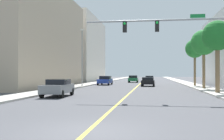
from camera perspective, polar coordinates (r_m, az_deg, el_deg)
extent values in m
plane|color=#47474C|center=(51.19, 5.87, -2.85)|extent=(192.00, 192.00, 0.00)
cube|color=#B2ADA3|center=(52.25, -3.59, -2.73)|extent=(2.53, 168.00, 0.15)
cube|color=beige|center=(51.54, 15.46, -2.73)|extent=(2.53, 168.00, 0.15)
cube|color=yellow|center=(51.19, 5.87, -2.85)|extent=(0.16, 144.00, 0.01)
cube|color=tan|center=(43.88, -19.69, 6.17)|extent=(14.62, 25.87, 14.30)
cube|color=silver|center=(68.88, -8.89, 4.11)|extent=(14.25, 22.76, 15.36)
cylinder|color=gray|center=(21.63, 8.88, 10.17)|extent=(10.67, 0.14, 0.14)
cube|color=black|center=(21.55, 9.36, 8.99)|extent=(0.32, 0.24, 0.84)
sphere|color=green|center=(21.46, 9.37, 9.71)|extent=(0.20, 0.20, 0.20)
cube|color=black|center=(21.65, 2.68, 8.94)|extent=(0.32, 0.24, 0.84)
sphere|color=green|center=(21.56, 2.64, 9.66)|extent=(0.20, 0.20, 0.20)
cube|color=#147233|center=(21.95, 17.42, 10.69)|extent=(1.10, 0.04, 0.28)
cylinder|color=gray|center=(39.82, -6.25, 2.46)|extent=(0.16, 0.16, 7.97)
cube|color=beige|center=(40.25, -6.24, 8.35)|extent=(0.56, 0.28, 0.20)
cylinder|color=brown|center=(27.47, 21.11, 1.17)|extent=(0.41, 0.41, 5.35)
sphere|color=#1E6B28|center=(27.68, 21.09, 6.71)|extent=(2.83, 2.83, 2.83)
cone|color=#1E6B28|center=(28.40, 21.90, 6.12)|extent=(1.32, 1.28, 1.32)
cone|color=#1E6B28|center=(28.27, 19.89, 6.14)|extent=(1.12, 0.86, 1.40)
cone|color=#1E6B28|center=(27.64, 19.32, 6.29)|extent=(0.62, 1.22, 1.28)
cone|color=#1E6B28|center=(26.91, 20.26, 6.48)|extent=(1.08, 0.96, 1.46)
cylinder|color=brown|center=(34.58, 18.57, 0.93)|extent=(0.34, 0.34, 5.51)
sphere|color=#287F33|center=(34.77, 18.56, 5.47)|extent=(3.05, 3.05, 3.05)
cone|color=#287F33|center=(34.84, 20.06, 5.13)|extent=(0.53, 1.31, 1.30)
cone|color=#287F33|center=(35.65, 18.76, 4.99)|extent=(1.24, 0.72, 1.47)
cone|color=#287F33|center=(34.99, 17.10, 5.09)|extent=(0.89, 1.34, 1.38)
cone|color=#287F33|center=(34.03, 17.60, 5.26)|extent=(1.33, 1.56, 1.44)
cone|color=#287F33|center=(33.90, 19.11, 5.28)|extent=(1.50, 0.70, 1.11)
cylinder|color=brown|center=(41.74, 16.87, 0.59)|extent=(0.33, 0.33, 5.41)
sphere|color=#287F33|center=(41.88, 16.85, 4.30)|extent=(2.74, 2.74, 2.74)
cone|color=#287F33|center=(42.09, 17.94, 4.00)|extent=(0.56, 1.29, 1.13)
cone|color=#287F33|center=(42.68, 16.85, 3.93)|extent=(1.36, 0.60, 1.39)
cone|color=#287F33|center=(42.32, 15.92, 3.97)|extent=(1.11, 1.18, 1.34)
cone|color=#287F33|center=(41.33, 15.99, 4.08)|extent=(0.98, 1.24, 1.57)
cone|color=#287F33|center=(41.16, 17.44, 4.10)|extent=(1.36, 0.87, 1.28)
cube|color=#196638|center=(57.85, 4.45, -1.96)|extent=(1.94, 3.95, 0.65)
cube|color=black|center=(57.71, 4.44, -1.39)|extent=(1.71, 1.81, 0.50)
cylinder|color=black|center=(59.34, 3.71, -2.24)|extent=(0.22, 0.64, 0.64)
cylinder|color=black|center=(59.23, 5.38, -2.24)|extent=(0.22, 0.64, 0.64)
cylinder|color=black|center=(56.50, 3.48, -2.32)|extent=(0.22, 0.64, 0.64)
cylinder|color=black|center=(56.39, 5.24, -2.32)|extent=(0.22, 0.64, 0.64)
cube|color=white|center=(60.80, 7.80, -1.93)|extent=(1.98, 4.48, 0.56)
cube|color=black|center=(60.84, 7.79, -1.43)|extent=(1.72, 2.22, 0.50)
cylinder|color=black|center=(62.48, 7.00, -2.16)|extent=(0.23, 0.64, 0.64)
cylinder|color=black|center=(62.49, 8.57, -2.15)|extent=(0.23, 0.64, 0.64)
cylinder|color=black|center=(59.13, 6.98, -2.24)|extent=(0.23, 0.64, 0.64)
cylinder|color=black|center=(59.14, 8.64, -2.24)|extent=(0.23, 0.64, 0.64)
cube|color=#1E389E|center=(45.80, -1.45, -2.31)|extent=(1.97, 4.60, 0.64)
cube|color=black|center=(46.08, -1.38, -1.58)|extent=(1.72, 2.20, 0.53)
cylinder|color=black|center=(43.94, -0.73, -2.80)|extent=(0.22, 0.64, 0.64)
cylinder|color=black|center=(44.26, -2.95, -2.79)|extent=(0.22, 0.64, 0.64)
cylinder|color=black|center=(47.38, -0.04, -2.65)|extent=(0.22, 0.64, 0.64)
cylinder|color=black|center=(47.68, -2.11, -2.63)|extent=(0.22, 0.64, 0.64)
cube|color=slate|center=(23.58, -11.25, -3.82)|extent=(1.95, 4.22, 0.69)
cube|color=black|center=(23.82, -11.04, -2.42)|extent=(1.67, 2.08, 0.44)
cylinder|color=black|center=(21.89, -10.45, -4.97)|extent=(0.24, 0.65, 0.64)
cylinder|color=black|center=(22.43, -14.46, -4.86)|extent=(0.24, 0.65, 0.64)
cylinder|color=black|center=(24.83, -8.36, -4.46)|extent=(0.24, 0.65, 0.64)
cylinder|color=black|center=(25.31, -11.95, -4.38)|extent=(0.24, 0.65, 0.64)
cube|color=black|center=(41.59, 7.53, -2.53)|extent=(2.03, 3.91, 0.57)
cube|color=black|center=(41.42, 7.51, -1.82)|extent=(1.73, 1.73, 0.45)
cylinder|color=black|center=(43.02, 6.48, -2.85)|extent=(0.24, 0.65, 0.64)
cylinder|color=black|center=(42.95, 8.75, -2.85)|extent=(0.24, 0.65, 0.64)
cylinder|color=black|center=(40.28, 6.23, -3.00)|extent=(0.24, 0.65, 0.64)
cylinder|color=black|center=(40.20, 8.65, -3.00)|extent=(0.24, 0.65, 0.64)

